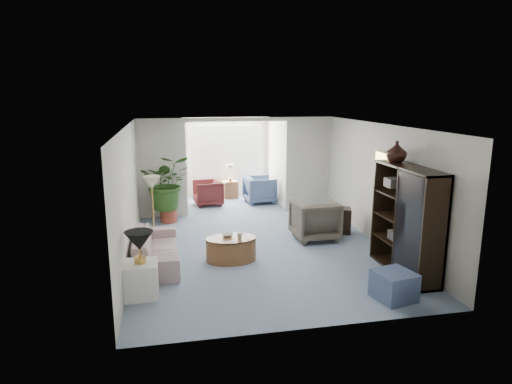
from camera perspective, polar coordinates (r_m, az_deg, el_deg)
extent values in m
plane|color=#859BB0|center=(8.93, 0.78, -7.73)|extent=(6.00, 6.00, 0.00)
plane|color=#859BB0|center=(12.79, -3.13, -1.48)|extent=(2.60, 2.60, 0.00)
cube|color=silver|center=(11.33, -11.94, 2.90)|extent=(1.20, 0.12, 2.50)
cube|color=silver|center=(11.92, 6.68, 3.55)|extent=(1.20, 0.12, 2.50)
cube|color=silver|center=(11.34, -2.45, 9.27)|extent=(2.60, 0.12, 0.10)
cube|color=white|center=(13.59, -3.88, 5.34)|extent=(2.20, 0.02, 1.50)
cube|color=white|center=(13.56, -3.86, 5.33)|extent=(2.20, 0.02, 1.50)
cube|color=#B5A690|center=(9.24, 16.06, 3.37)|extent=(0.04, 0.50, 0.40)
imported|color=#BAAC9D|center=(8.46, -12.71, -7.08)|extent=(0.81, 2.03, 0.59)
cube|color=white|center=(7.22, -14.49, -10.83)|extent=(0.51, 0.51, 0.56)
cone|color=black|center=(7.00, -14.77, -6.10)|extent=(0.44, 0.44, 0.30)
cone|color=beige|center=(9.64, -13.22, 1.18)|extent=(0.36, 0.36, 0.28)
cylinder|color=brown|center=(8.45, -3.21, -7.32)|extent=(1.08, 1.08, 0.45)
imported|color=silver|center=(8.45, -3.67, -5.51)|extent=(0.25, 0.25, 0.05)
imported|color=beige|center=(8.29, -2.10, -5.69)|extent=(0.12, 0.12, 0.10)
imported|color=#5B5247|center=(9.68, 7.53, -3.55)|extent=(0.94, 0.96, 0.85)
cube|color=black|center=(10.23, 10.68, -3.60)|extent=(0.58, 0.52, 0.57)
cube|color=black|center=(8.10, 18.75, -3.51)|extent=(0.45, 1.70, 1.89)
imported|color=black|center=(8.31, 17.58, 4.96)|extent=(0.36, 0.36, 0.38)
cube|color=#4B6082|center=(7.26, 17.28, -11.38)|extent=(0.65, 0.65, 0.44)
cylinder|color=#963B2B|center=(11.14, -11.15, -2.98)|extent=(0.40, 0.40, 0.32)
imported|color=#2B501B|center=(10.95, -11.33, 1.22)|extent=(1.21, 1.05, 1.34)
imported|color=#4B6082|center=(12.81, 0.50, 0.31)|extent=(0.91, 0.89, 0.76)
imported|color=#531C1F|center=(12.59, -6.19, -0.11)|extent=(0.84, 0.82, 0.71)
cube|color=brown|center=(13.43, -3.30, 0.32)|extent=(0.45, 0.37, 0.52)
cube|color=#403D3B|center=(7.88, 19.19, -2.89)|extent=(0.30, 0.26, 0.16)
cube|color=#312F2D|center=(8.28, 17.82, -5.31)|extent=(0.30, 0.26, 0.16)
cube|color=#54524F|center=(8.28, 17.37, 1.16)|extent=(0.30, 0.26, 0.16)
cube|color=#312B26|center=(7.63, 20.13, 0.02)|extent=(0.30, 0.26, 0.16)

